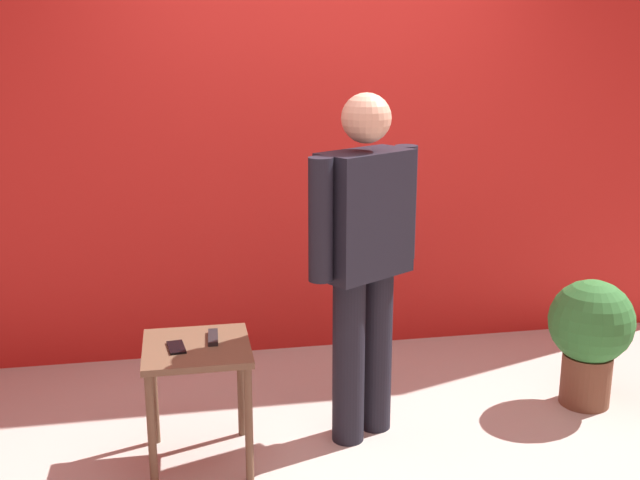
# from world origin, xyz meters

# --- Properties ---
(ground_plane) EXTENTS (12.00, 12.00, 0.00)m
(ground_plane) POSITION_xyz_m (0.00, 0.00, 0.00)
(ground_plane) COLOR #B7B2A8
(back_wall_red) EXTENTS (5.13, 0.12, 2.85)m
(back_wall_red) POSITION_xyz_m (0.00, 1.52, 1.42)
(back_wall_red) COLOR red
(back_wall_red) RESTS_ON ground_plane
(standing_person) EXTENTS (0.62, 0.43, 1.67)m
(standing_person) POSITION_xyz_m (0.04, 0.34, 0.93)
(standing_person) COLOR black
(standing_person) RESTS_ON ground_plane
(side_table) EXTENTS (0.47, 0.47, 0.57)m
(side_table) POSITION_xyz_m (-0.75, 0.22, 0.47)
(side_table) COLOR brown
(side_table) RESTS_ON ground_plane
(cell_phone) EXTENTS (0.09, 0.15, 0.01)m
(cell_phone) POSITION_xyz_m (-0.84, 0.20, 0.58)
(cell_phone) COLOR black
(cell_phone) RESTS_ON side_table
(tv_remote) EXTENTS (0.05, 0.17, 0.02)m
(tv_remote) POSITION_xyz_m (-0.67, 0.28, 0.58)
(tv_remote) COLOR black
(tv_remote) RESTS_ON side_table
(potted_plant) EXTENTS (0.44, 0.44, 0.69)m
(potted_plant) POSITION_xyz_m (1.29, 0.43, 0.41)
(potted_plant) COLOR brown
(potted_plant) RESTS_ON ground_plane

